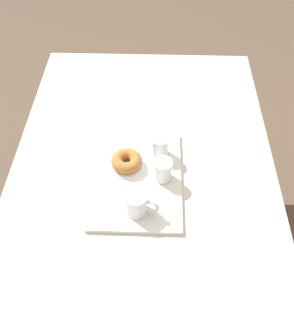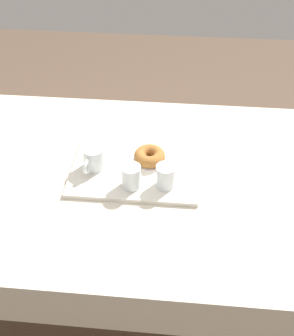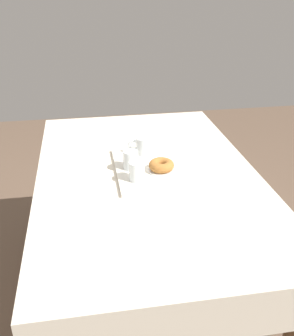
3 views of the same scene
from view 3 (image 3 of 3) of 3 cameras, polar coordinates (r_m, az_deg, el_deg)
The scene contains 8 objects.
ground_plane at distance 2.22m, azimuth 0.05°, elevation -18.64°, with size 6.00×6.00×0.00m, color brown.
dining_table at distance 1.80m, azimuth 0.05°, elevation -3.08°, with size 1.55×0.97×0.77m.
serving_tray at distance 1.77m, azimuth 0.54°, elevation -0.05°, with size 0.45×0.31×0.02m, color silver.
tea_mug_left at distance 1.88m, azimuth -0.46°, elevation 3.18°, with size 0.08×0.12×0.08m.
water_glass_near at distance 1.74m, azimuth -2.39°, elevation 1.05°, with size 0.07×0.07×0.08m.
water_glass_far at distance 1.64m, azimuth -1.48°, elevation -0.54°, with size 0.07×0.07×0.08m.
donut_plate_left at distance 1.73m, azimuth 2.09°, elevation -0.33°, with size 0.12×0.12×0.01m, color white.
sugar_donut_left at distance 1.72m, azimuth 2.10°, elevation 0.41°, with size 0.11×0.11×0.04m, color #A3662D.
Camera 3 is at (1.53, -0.26, 1.59)m, focal length 42.07 mm.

